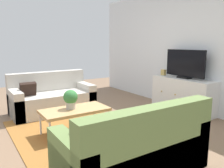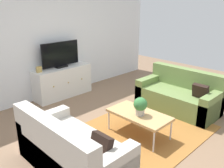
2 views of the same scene
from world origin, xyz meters
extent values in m
plane|color=#84664C|center=(0.00, 0.00, 0.00)|extent=(10.00, 10.00, 0.00)
cube|color=white|center=(0.00, 2.55, 1.35)|extent=(6.40, 0.12, 2.70)
cube|color=#9E662D|center=(0.00, -0.15, 0.01)|extent=(2.50, 1.90, 0.01)
cube|color=beige|center=(-1.35, -0.10, 0.22)|extent=(0.83, 1.66, 0.43)
cube|color=beige|center=(-1.67, -0.10, 0.42)|extent=(0.20, 1.66, 0.84)
cube|color=beige|center=(-1.35, 0.64, 0.29)|extent=(0.83, 0.18, 0.57)
cube|color=beige|center=(-1.35, -0.84, 0.29)|extent=(0.83, 0.18, 0.57)
cube|color=black|center=(-1.30, -0.60, 0.55)|extent=(0.18, 0.30, 0.32)
cube|color=olive|center=(1.35, -0.10, 0.22)|extent=(0.83, 1.66, 0.43)
cube|color=olive|center=(1.67, -0.10, 0.42)|extent=(0.20, 1.66, 0.84)
cube|color=olive|center=(1.35, 0.64, 0.29)|extent=(0.83, 0.18, 0.57)
cube|color=olive|center=(1.35, -0.84, 0.29)|extent=(0.83, 0.18, 0.57)
cube|color=black|center=(1.30, -0.60, 0.55)|extent=(0.16, 0.30, 0.31)
cube|color=tan|center=(-0.04, -0.18, 0.39)|extent=(0.56, 1.06, 0.04)
cylinder|color=silver|center=(-0.28, -0.67, 0.19)|extent=(0.03, 0.03, 0.37)
cylinder|color=silver|center=(0.20, -0.67, 0.19)|extent=(0.03, 0.03, 0.37)
cylinder|color=silver|center=(-0.28, 0.31, 0.19)|extent=(0.03, 0.03, 0.37)
cylinder|color=silver|center=(0.20, 0.31, 0.19)|extent=(0.03, 0.03, 0.37)
cylinder|color=#B7B2A8|center=(-0.08, -0.23, 0.47)|extent=(0.15, 0.15, 0.11)
sphere|color=#387A3D|center=(-0.08, -0.23, 0.61)|extent=(0.23, 0.23, 0.23)
cube|color=white|center=(0.08, 2.27, 0.36)|extent=(1.41, 0.44, 0.72)
sphere|color=#B79338|center=(-0.32, 2.04, 0.40)|extent=(0.03, 0.03, 0.03)
sphere|color=#B79338|center=(0.08, 2.04, 0.40)|extent=(0.03, 0.03, 0.03)
sphere|color=#B79338|center=(0.47, 2.04, 0.40)|extent=(0.03, 0.03, 0.03)
cube|color=black|center=(0.08, 2.29, 0.74)|extent=(0.28, 0.16, 0.04)
cube|color=black|center=(0.08, 2.29, 1.04)|extent=(0.97, 0.04, 0.56)
cube|color=tan|center=(-0.51, 2.27, 0.79)|extent=(0.11, 0.07, 0.13)
camera|label=1|loc=(3.27, -1.61, 1.46)|focal=36.79mm
camera|label=2|loc=(-2.99, -2.49, 2.24)|focal=38.99mm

